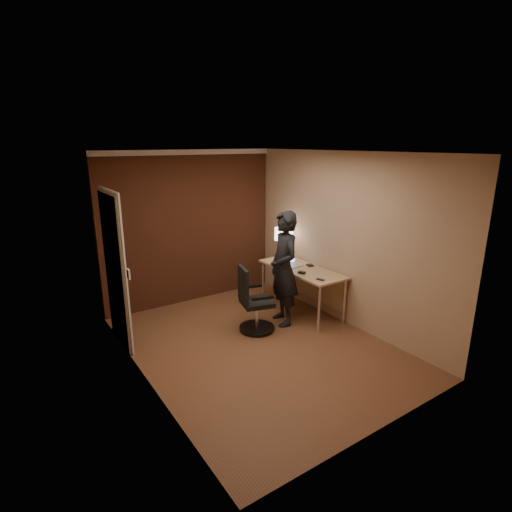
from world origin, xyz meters
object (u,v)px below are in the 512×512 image
object	(u,v)px
desk	(305,275)
mouse	(302,273)
desk_lamp	(284,235)
phone	(320,280)
laptop	(289,261)
office_chair	(253,304)
wallet	(310,265)
person	(284,269)

from	to	relation	value
desk	mouse	size ratio (longest dim) A/B	15.00
desk_lamp	phone	world-z (taller)	desk_lamp
desk_lamp	laptop	distance (m)	0.50
desk	office_chair	world-z (taller)	office_chair
laptop	phone	xyz separation A→B (m)	(-0.06, -0.80, -0.06)
desk	phone	distance (m)	0.62
office_chair	mouse	bearing A→B (deg)	-4.76
desk	wallet	xyz separation A→B (m)	(0.11, 0.02, 0.14)
desk_lamp	phone	distance (m)	1.22
laptop	phone	distance (m)	0.81
laptop	mouse	world-z (taller)	laptop
desk_lamp	phone	xyz separation A→B (m)	(-0.21, -1.13, -0.41)
mouse	person	distance (m)	0.32
mouse	wallet	bearing A→B (deg)	13.52
laptop	mouse	size ratio (longest dim) A/B	3.32
wallet	person	bearing A→B (deg)	-165.43
phone	mouse	bearing A→B (deg)	81.64
desk	person	world-z (taller)	person
person	mouse	bearing A→B (deg)	94.88
person	desk_lamp	bearing A→B (deg)	157.60
desk	desk_lamp	xyz separation A→B (m)	(0.00, 0.56, 0.55)
desk	office_chair	xyz separation A→B (m)	(-1.07, -0.14, -0.19)
desk	mouse	world-z (taller)	mouse
laptop	office_chair	size ratio (longest dim) A/B	0.35
desk	laptop	size ratio (longest dim) A/B	4.52
mouse	wallet	world-z (taller)	mouse
desk_lamp	wallet	world-z (taller)	desk_lamp
laptop	desk_lamp	bearing A→B (deg)	65.87
desk_lamp	desk	bearing A→B (deg)	-90.04
desk	laptop	xyz separation A→B (m)	(-0.14, 0.24, 0.19)
mouse	office_chair	bearing A→B (deg)	156.45
desk_lamp	wallet	distance (m)	0.68
mouse	phone	size ratio (longest dim) A/B	0.87
office_chair	person	distance (m)	0.68
laptop	wallet	distance (m)	0.34
desk	desk_lamp	distance (m)	0.78
office_chair	laptop	bearing A→B (deg)	21.89
laptop	person	distance (m)	0.56
desk	wallet	distance (m)	0.18
desk_lamp	office_chair	size ratio (longest dim) A/B	0.57
laptop	person	world-z (taller)	person
mouse	phone	distance (m)	0.37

